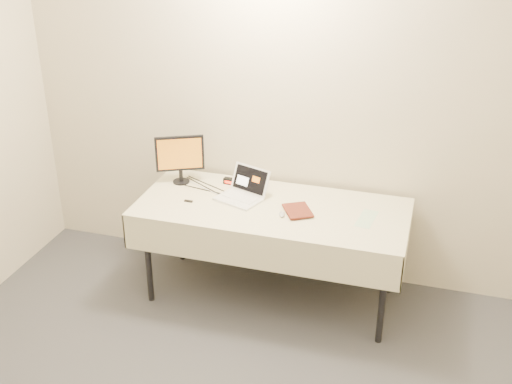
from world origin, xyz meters
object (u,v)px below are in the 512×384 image
(table, at_px, (272,214))
(laptop, at_px, (243,191))
(book, at_px, (286,199))
(monitor, at_px, (180,156))

(table, height_order, laptop, laptop)
(book, bearing_deg, laptop, 126.92)
(table, xyz_separation_m, book, (0.12, -0.08, 0.17))
(monitor, xyz_separation_m, book, (0.86, -0.26, -0.10))
(laptop, bearing_deg, table, 1.04)
(monitor, relative_size, book, 1.63)
(table, bearing_deg, laptop, 161.33)
(laptop, relative_size, monitor, 1.05)
(monitor, bearing_deg, table, -39.85)
(laptop, xyz_separation_m, book, (0.35, -0.15, 0.06))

